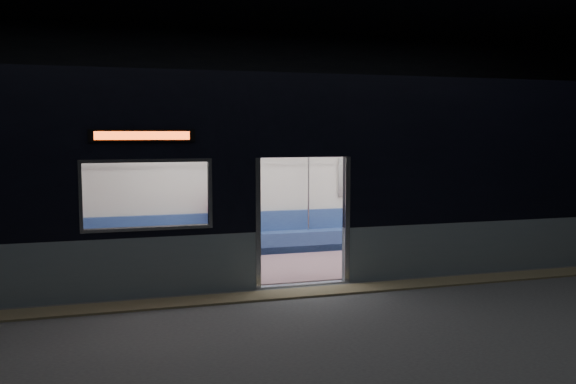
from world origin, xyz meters
name	(u,v)px	position (x,y,z in m)	size (l,w,h in m)	color
station_floor	(325,303)	(0.00, 0.00, -0.01)	(24.00, 14.00, 0.01)	#47494C
station_envelope	(327,43)	(0.00, 0.00, 3.66)	(24.00, 14.00, 5.00)	black
tactile_strip	(313,292)	(0.00, 0.55, 0.01)	(22.80, 0.50, 0.03)	#8C7F59
metro_car	(278,165)	(0.00, 2.54, 1.85)	(18.00, 3.04, 3.35)	gray
passenger	(222,216)	(-0.84, 3.55, 0.82)	(0.41, 0.72, 1.42)	black
handbag	(222,224)	(-0.88, 3.31, 0.69)	(0.31, 0.26, 0.15)	black
transit_map	(364,177)	(2.26, 3.85, 1.50)	(1.06, 0.03, 0.69)	white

